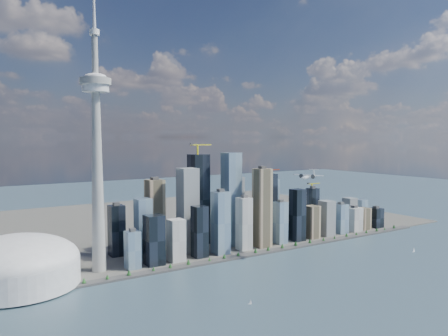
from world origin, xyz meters
TOP-DOWN VIEW (x-y plane):
  - ground at (0.00, 0.00)m, footprint 4000.00×4000.00m
  - seawall at (0.00, 250.00)m, footprint 1100.00×22.00m
  - land at (0.00, 700.00)m, footprint 1400.00×900.00m
  - shoreline_trees at (0.00, 250.00)m, footprint 960.53×7.20m
  - skyscraper_cluster at (59.62, 336.82)m, footprint 736.00×142.00m
  - needle_tower at (-300.00, 310.00)m, footprint 56.00×56.00m
  - dome_stadium at (-440.00, 300.00)m, footprint 200.00×200.00m
  - airplane at (101.76, 173.89)m, footprint 69.64×62.55m
  - sailboat_west at (-153.29, 29.30)m, footprint 5.70×3.45m
  - sailboat_east at (330.01, 79.50)m, footprint 7.70×2.26m

SIDE VIEW (x-z plane):
  - ground at x=0.00m, z-range 0.00..0.00m
  - land at x=0.00m, z-range 0.00..3.00m
  - seawall at x=0.00m, z-range 0.00..4.00m
  - sailboat_west at x=-153.29m, z-range -1.46..6.67m
  - sailboat_east at x=330.01m, z-range -1.92..8.79m
  - shoreline_trees at x=0.00m, z-range 4.38..13.18m
  - dome_stadium at x=-440.00m, z-range -3.56..82.44m
  - skyscraper_cluster at x=59.62m, z-range -45.34..191.26m
  - airplane at x=101.76m, z-range 162.66..180.60m
  - needle_tower at x=-300.00m, z-range -39.41..511.09m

